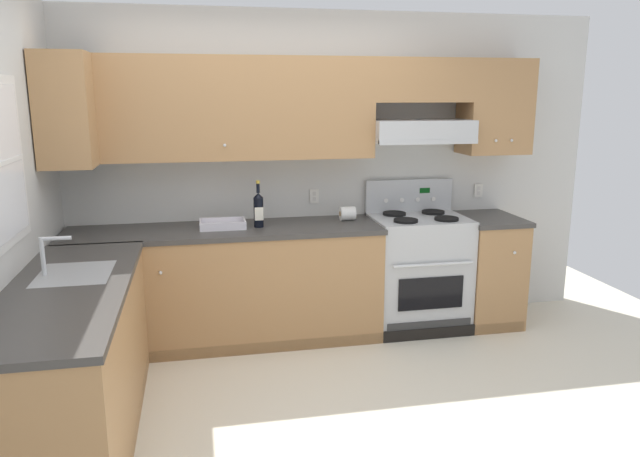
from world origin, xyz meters
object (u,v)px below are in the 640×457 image
wine_bottle (258,209)px  bowl (223,225)px  stove (418,271)px  paper_towel_roll (347,213)px

wine_bottle → bowl: (-0.27, 0.03, -0.12)m
stove → paper_towel_roll: 0.76m
stove → bowl: 1.64m
bowl → stove: bearing=-0.3°
wine_bottle → bowl: wine_bottle is taller
paper_towel_roll → stove: bearing=-8.8°
wine_bottle → paper_towel_roll: size_ratio=2.91×
stove → wine_bottle: bearing=-179.2°
wine_bottle → paper_towel_roll: bearing=8.4°
bowl → paper_towel_roll: paper_towel_roll is taller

